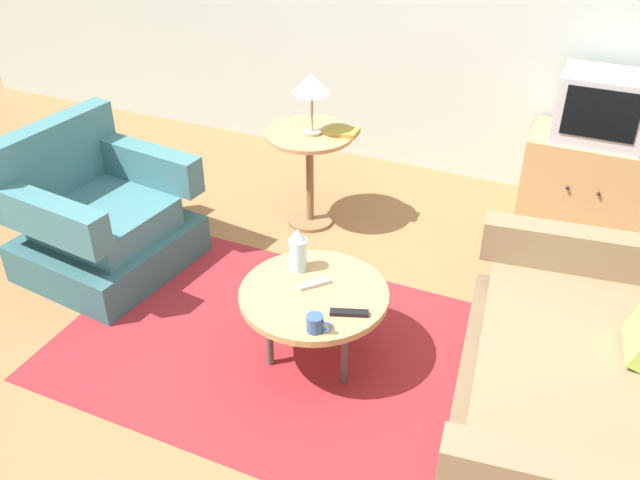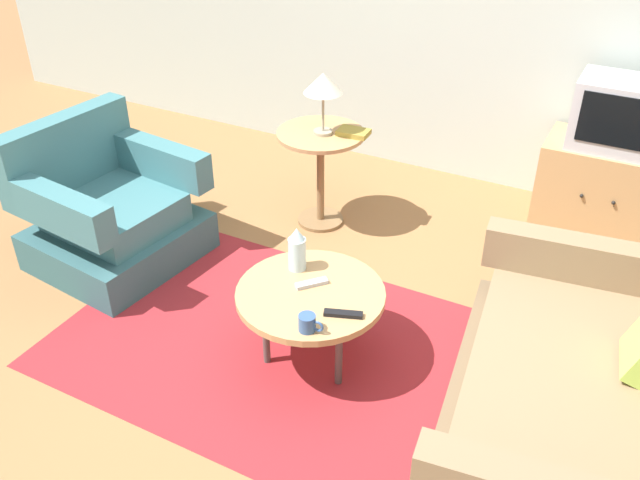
{
  "view_description": "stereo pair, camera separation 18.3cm",
  "coord_description": "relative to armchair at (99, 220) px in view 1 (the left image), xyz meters",
  "views": [
    {
      "loc": [
        1.05,
        -2.33,
        2.41
      ],
      "look_at": [
        -0.13,
        0.3,
        0.55
      ],
      "focal_mm": 38.41,
      "sensor_mm": 36.0,
      "label": 1
    },
    {
      "loc": [
        1.21,
        -2.25,
        2.41
      ],
      "look_at": [
        -0.13,
        0.3,
        0.55
      ],
      "focal_mm": 38.41,
      "sensor_mm": 36.0,
      "label": 2
    }
  ],
  "objects": [
    {
      "name": "ground_plane",
      "position": [
        1.58,
        -0.31,
        -0.3
      ],
      "size": [
        16.0,
        16.0,
        0.0
      ],
      "primitive_type": "plane",
      "color": "olive"
    },
    {
      "name": "area_rug",
      "position": [
        1.53,
        -0.26,
        -0.3
      ],
      "size": [
        2.66,
        1.55,
        0.0
      ],
      "primitive_type": "cube",
      "color": "maroon",
      "rests_on": "ground"
    },
    {
      "name": "armchair",
      "position": [
        0.0,
        0.0,
        0.0
      ],
      "size": [
        0.92,
        0.98,
        0.86
      ],
      "rotation": [
        0.0,
        0.0,
        -1.68
      ],
      "color": "#325C60",
      "rests_on": "ground"
    },
    {
      "name": "couch",
      "position": [
        2.82,
        -0.26,
        -0.0
      ],
      "size": [
        1.16,
        1.73,
        0.96
      ],
      "rotation": [
        0.0,
        0.0,
        1.69
      ],
      "color": "brown",
      "rests_on": "ground"
    },
    {
      "name": "coffee_table",
      "position": [
        1.53,
        -0.26,
        0.09
      ],
      "size": [
        0.73,
        0.73,
        0.42
      ],
      "color": "tan",
      "rests_on": "ground"
    },
    {
      "name": "side_table",
      "position": [
        0.95,
        0.96,
        0.17
      ],
      "size": [
        0.56,
        0.56,
        0.65
      ],
      "color": "tan",
      "rests_on": "ground"
    },
    {
      "name": "tv_stand",
      "position": [
        2.6,
        1.77,
        -0.01
      ],
      "size": [
        0.79,
        0.5,
        0.58
      ],
      "color": "tan",
      "rests_on": "ground"
    },
    {
      "name": "television",
      "position": [
        2.6,
        1.75,
        0.49
      ],
      "size": [
        0.54,
        0.4,
        0.43
      ],
      "color": "#B7B7BC",
      "rests_on": "tv_stand"
    },
    {
      "name": "table_lamp",
      "position": [
        0.97,
        0.95,
        0.66
      ],
      "size": [
        0.24,
        0.24,
        0.39
      ],
      "color": "#9E937A",
      "rests_on": "side_table"
    },
    {
      "name": "vase",
      "position": [
        1.38,
        -0.12,
        0.23
      ],
      "size": [
        0.09,
        0.09,
        0.24
      ],
      "color": "silver",
      "rests_on": "coffee_table"
    },
    {
      "name": "mug",
      "position": [
        1.66,
        -0.52,
        0.16
      ],
      "size": [
        0.12,
        0.08,
        0.08
      ],
      "color": "#335184",
      "rests_on": "coffee_table"
    },
    {
      "name": "tv_remote_dark",
      "position": [
        1.75,
        -0.35,
        0.13
      ],
      "size": [
        0.18,
        0.1,
        0.02
      ],
      "rotation": [
        0.0,
        0.0,
        3.49
      ],
      "color": "black",
      "rests_on": "coffee_table"
    },
    {
      "name": "tv_remote_silver",
      "position": [
        1.51,
        -0.21,
        0.13
      ],
      "size": [
        0.14,
        0.15,
        0.02
      ],
      "rotation": [
        0.0,
        0.0,
        3.99
      ],
      "color": "#B2B2B7",
      "rests_on": "coffee_table"
    },
    {
      "name": "book",
      "position": [
        1.15,
        1.01,
        0.37
      ],
      "size": [
        0.2,
        0.14,
        0.03
      ],
      "rotation": [
        0.0,
        0.0,
        0.06
      ],
      "color": "olive",
      "rests_on": "side_table"
    }
  ]
}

